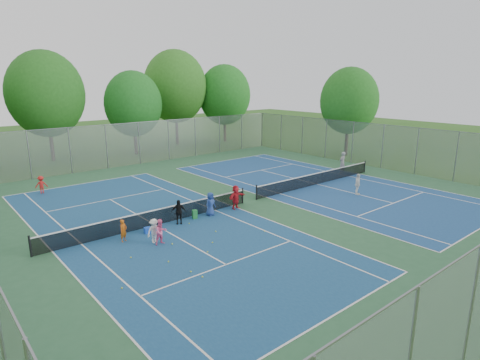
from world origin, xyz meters
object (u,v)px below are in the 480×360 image
net_right (317,179)px  ball_crate (148,230)px  net_left (155,218)px  ball_hopper (195,214)px  instructor (342,163)px

net_right → ball_crate: net_right is taller
net_left → net_right: size_ratio=1.00×
ball_hopper → ball_crate: bearing=-175.0°
net_left → ball_crate: bearing=-139.6°
net_right → ball_hopper: size_ratio=24.43×
net_right → instructor: size_ratio=6.87×
ball_crate → ball_hopper: (3.18, 0.28, 0.11)m
ball_hopper → instructor: bearing=5.5°
ball_hopper → instructor: instructor is taller
ball_crate → instructor: (19.55, 1.87, 0.78)m
net_left → net_right: 14.00m
instructor → ball_crate: bearing=3.2°
net_left → ball_crate: net_left is taller
ball_hopper → instructor: size_ratio=0.28×
ball_crate → net_left: bearing=40.4°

